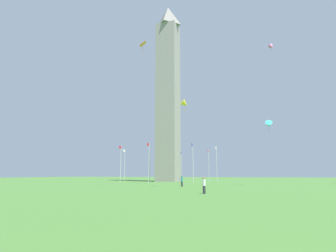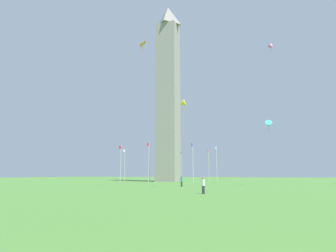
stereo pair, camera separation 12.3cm
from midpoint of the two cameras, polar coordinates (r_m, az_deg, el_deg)
ground_plane at (r=77.93m, az=-0.05°, el=-11.21°), size 260.00×260.00×0.00m
obelisk_monument at (r=81.51m, az=-0.04°, el=7.33°), size 5.70×5.70×51.86m
flagpole_n at (r=65.44m, az=-3.97°, el=-7.08°), size 1.12×0.14×9.21m
flagpole_ne at (r=66.12m, az=5.02°, el=-7.09°), size 1.12×0.14×9.21m
flagpole_e at (r=74.57m, az=9.78°, el=-7.29°), size 1.12×0.14×9.21m
flagpole_se at (r=84.58m, az=8.22°, el=-7.61°), size 1.12×0.14×9.21m
flagpole_s at (r=90.65m, az=2.77°, el=-7.83°), size 1.12×0.14×9.21m
flagpole_sw at (r=90.16m, az=-3.79°, el=-7.81°), size 1.12×0.14×9.21m
flagpole_w at (r=83.30m, az=-8.86°, el=-7.56°), size 1.12×0.14×9.21m
flagpole_nw at (r=73.11m, az=-9.63°, el=-7.25°), size 1.12×0.14×9.21m
person_white_shirt at (r=29.47m, az=7.20°, el=-11.85°), size 0.32×0.32×1.71m
person_teal_shirt at (r=46.47m, az=2.75°, el=-11.07°), size 0.32×0.32×1.79m
kite_pink_delta at (r=66.11m, az=20.19°, el=14.90°), size 1.57×1.43×1.99m
kite_orange_diamond at (r=46.50m, az=-5.19°, el=16.18°), size 1.42×1.32×1.92m
kite_yellow_delta at (r=44.83m, az=3.31°, el=4.52°), size 1.76×1.83×2.30m
kite_cyan_delta at (r=55.28m, az=19.67°, el=0.28°), size 1.77×1.42×2.59m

